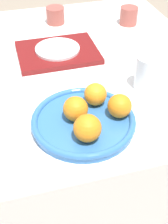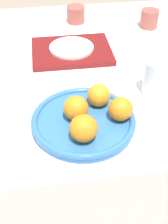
% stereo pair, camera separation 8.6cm
% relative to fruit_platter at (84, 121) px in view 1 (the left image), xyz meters
% --- Properties ---
extents(ground_plane, '(12.00, 12.00, 0.00)m').
position_rel_fruit_platter_xyz_m(ground_plane, '(-0.00, 0.35, -0.75)').
color(ground_plane, gray).
extents(table, '(1.15, 1.09, 0.73)m').
position_rel_fruit_platter_xyz_m(table, '(-0.00, 0.35, -0.38)').
color(table, white).
rests_on(table, ground_plane).
extents(fruit_platter, '(0.30, 0.30, 0.03)m').
position_rel_fruit_platter_xyz_m(fruit_platter, '(0.00, 0.00, 0.00)').
color(fruit_platter, '#336BAD').
rests_on(fruit_platter, table).
extents(orange_0, '(0.07, 0.07, 0.07)m').
position_rel_fruit_platter_xyz_m(orange_0, '(-0.02, 0.01, 0.04)').
color(orange_0, orange).
rests_on(orange_0, fruit_platter).
extents(orange_1, '(0.07, 0.07, 0.07)m').
position_rel_fruit_platter_xyz_m(orange_1, '(-0.01, -0.07, 0.04)').
color(orange_1, orange).
rests_on(orange_1, fruit_platter).
extents(orange_2, '(0.07, 0.07, 0.07)m').
position_rel_fruit_platter_xyz_m(orange_2, '(0.10, -0.01, 0.04)').
color(orange_2, orange).
rests_on(orange_2, fruit_platter).
extents(orange_3, '(0.07, 0.07, 0.07)m').
position_rel_fruit_platter_xyz_m(orange_3, '(0.05, 0.06, 0.04)').
color(orange_3, orange).
rests_on(orange_3, fruit_platter).
extents(water_glass, '(0.08, 0.08, 0.12)m').
position_rel_fruit_platter_xyz_m(water_glass, '(0.25, 0.13, 0.04)').
color(water_glass, silver).
rests_on(water_glass, table).
extents(serving_tray, '(0.30, 0.23, 0.02)m').
position_rel_fruit_platter_xyz_m(serving_tray, '(0.01, 0.42, -0.01)').
color(serving_tray, maroon).
rests_on(serving_tray, table).
extents(side_plate, '(0.17, 0.17, 0.01)m').
position_rel_fruit_platter_xyz_m(side_plate, '(0.01, 0.42, 0.01)').
color(side_plate, white).
rests_on(side_plate, serving_tray).
extents(cup_0, '(0.08, 0.08, 0.08)m').
position_rel_fruit_platter_xyz_m(cup_0, '(0.38, 0.60, 0.02)').
color(cup_0, '#9E4C42').
rests_on(cup_0, table).
extents(cup_1, '(0.08, 0.08, 0.07)m').
position_rel_fruit_platter_xyz_m(cup_1, '(0.06, 0.70, 0.02)').
color(cup_1, '#9E4C42').
rests_on(cup_1, table).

